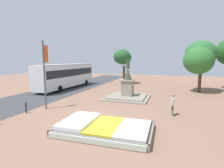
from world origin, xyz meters
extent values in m
plane|color=#8C6651|center=(0.00, 0.00, 0.00)|extent=(78.86, 78.86, 0.00)
cube|color=#38281C|center=(1.17, -1.49, 0.16)|extent=(5.48, 3.37, 0.32)
cube|color=gray|center=(1.21, -3.14, 0.18)|extent=(5.59, 0.26, 0.36)
cube|color=gray|center=(1.12, 0.17, 0.18)|extent=(5.59, 0.26, 0.36)
cube|color=gray|center=(-1.58, -1.57, 0.18)|extent=(0.20, 3.41, 0.36)
cube|color=gray|center=(3.91, -1.41, 0.18)|extent=(0.20, 3.41, 0.36)
cube|color=white|center=(-0.56, -1.54, 0.46)|extent=(1.82, 3.06, 0.28)
cube|color=yellow|center=(1.17, -1.49, 0.38)|extent=(1.82, 3.06, 0.11)
cube|color=white|center=(2.89, -1.44, 0.38)|extent=(1.82, 3.06, 0.12)
cube|color=#B2BCAD|center=(1.21, -3.19, 0.18)|extent=(5.31, 0.35, 0.29)
cube|color=gray|center=(0.27, 7.79, 0.08)|extent=(4.66, 4.66, 0.16)
cube|color=gray|center=(0.27, 7.79, 0.24)|extent=(3.96, 3.96, 0.16)
cube|color=gray|center=(0.27, 7.79, 1.14)|extent=(1.19, 1.19, 1.64)
cube|color=gray|center=(0.27, 7.79, 2.02)|extent=(1.40, 1.40, 0.12)
cone|color=#384233|center=(0.27, 7.79, 2.69)|extent=(0.89, 0.89, 1.21)
cylinder|color=#384233|center=(0.27, 7.79, 3.65)|extent=(0.38, 0.38, 0.71)
sphere|color=#384233|center=(0.27, 7.79, 4.16)|extent=(0.31, 0.31, 0.31)
cylinder|color=#384233|center=(0.26, 8.03, 3.79)|extent=(0.11, 0.52, 0.56)
cylinder|color=#4C5156|center=(-5.46, 1.35, 2.95)|extent=(0.14, 0.14, 5.89)
cube|color=#D84C19|center=(-5.41, 1.63, 4.75)|extent=(0.10, 0.42, 1.42)
cylinder|color=#4C5156|center=(-5.41, 1.63, 5.46)|extent=(0.13, 0.56, 0.03)
cube|color=silver|center=(-10.14, 11.75, 1.94)|extent=(2.71, 11.99, 3.18)
cube|color=black|center=(-10.14, 11.75, 2.41)|extent=(2.72, 11.63, 1.02)
cube|color=#AFAFB3|center=(-10.14, 11.75, 3.58)|extent=(2.66, 11.75, 0.10)
cylinder|color=black|center=(-11.16, 15.65, 0.45)|extent=(0.30, 0.91, 0.90)
cylinder|color=black|center=(-8.93, 15.59, 0.45)|extent=(0.30, 0.91, 0.90)
cylinder|color=black|center=(-11.34, 8.49, 0.45)|extent=(0.30, 0.91, 0.90)
cylinder|color=black|center=(-9.10, 8.44, 0.45)|extent=(0.30, 0.91, 0.90)
cylinder|color=#338C4C|center=(5.00, 3.18, 0.42)|extent=(0.13, 0.13, 0.83)
cylinder|color=#338C4C|center=(5.00, 3.00, 0.42)|extent=(0.13, 0.13, 0.83)
cube|color=beige|center=(5.00, 3.09, 1.13)|extent=(0.23, 0.38, 0.59)
cylinder|color=beige|center=(5.00, 3.33, 1.10)|extent=(0.09, 0.09, 0.56)
cylinder|color=beige|center=(4.99, 2.85, 1.10)|extent=(0.09, 0.09, 0.56)
sphere|color=#8C664C|center=(5.00, 3.09, 1.56)|extent=(0.21, 0.21, 0.21)
cube|color=black|center=(4.99, 2.79, 0.62)|extent=(0.13, 0.28, 0.22)
cylinder|color=#2D2D33|center=(-6.16, -0.16, 0.41)|extent=(0.13, 0.13, 0.83)
sphere|color=#2D2D33|center=(-6.16, -0.16, 0.87)|extent=(0.14, 0.14, 0.14)
cylinder|color=#4C3823|center=(8.37, 14.58, 1.37)|extent=(0.40, 0.40, 2.74)
ellipsoid|color=#2D6836|center=(8.39, 15.50, 5.09)|extent=(4.00, 3.85, 3.44)
ellipsoid|color=#316E2F|center=(8.01, 14.15, 4.18)|extent=(3.74, 3.72, 3.51)
cylinder|color=brown|center=(-3.31, 19.61, 1.60)|extent=(0.45, 0.45, 3.19)
ellipsoid|color=#25592C|center=(-3.51, 18.94, 4.78)|extent=(3.02, 3.10, 2.57)
ellipsoid|color=#215828|center=(-3.50, 19.56, 4.63)|extent=(3.00, 2.98, 2.44)
camera|label=1|loc=(4.79, -10.82, 4.27)|focal=28.00mm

